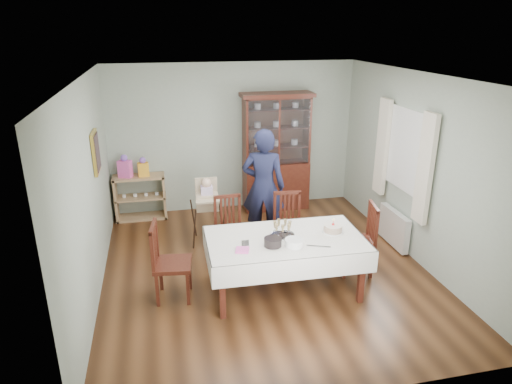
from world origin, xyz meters
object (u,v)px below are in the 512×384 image
object	(u,v)px
chair_end_left	(172,276)
chair_far_left	(230,241)
chair_end_right	(357,252)
chair_far_right	(288,238)
high_chair	(208,217)
champagne_tray	(282,232)
dining_table	(285,264)
birthday_cake	(333,229)
china_cabinet	(276,151)
sideboard	(140,197)
woman	(263,187)
gift_bag_pink	(125,167)
gift_bag_orange	(143,168)

from	to	relation	value
chair_end_left	chair_far_left	bearing A→B (deg)	-37.89
chair_end_left	chair_end_right	size ratio (longest dim) A/B	1.01
chair_far_right	high_chair	bearing A→B (deg)	151.35
chair_far_right	chair_end_right	world-z (taller)	chair_end_right
chair_end_left	champagne_tray	world-z (taller)	chair_end_left
dining_table	birthday_cake	size ratio (longest dim) A/B	7.37
china_cabinet	champagne_tray	size ratio (longest dim) A/B	6.76
dining_table	sideboard	bearing A→B (deg)	122.97
dining_table	woman	size ratio (longest dim) A/B	1.09
dining_table	birthday_cake	bearing A→B (deg)	3.00
chair_far_left	gift_bag_pink	world-z (taller)	gift_bag_pink
chair_far_left	high_chair	bearing A→B (deg)	107.57
birthday_cake	gift_bag_pink	distance (m)	3.93
dining_table	chair_end_left	distance (m)	1.45
dining_table	gift_bag_pink	xyz separation A→B (m)	(-2.08, 2.86, 0.60)
gift_bag_pink	gift_bag_orange	bearing A→B (deg)	0.00
high_chair	gift_bag_orange	bearing A→B (deg)	133.30
chair_far_right	woman	world-z (taller)	woman
chair_far_right	woman	xyz separation A→B (m)	(-0.25, 0.57, 0.64)
chair_far_right	gift_bag_pink	size ratio (longest dim) A/B	2.37
dining_table	chair_far_left	world-z (taller)	chair_far_left
high_chair	birthday_cake	distance (m)	2.25
chair_end_left	chair_end_right	xyz separation A→B (m)	(2.56, 0.10, -0.00)
sideboard	chair_far_left	distance (m)	2.28
sideboard	woman	xyz separation A→B (m)	(1.94, -1.38, 0.53)
sideboard	high_chair	bearing A→B (deg)	-47.52
birthday_cake	chair_end_right	bearing A→B (deg)	24.82
dining_table	chair_end_right	distance (m)	1.16
sideboard	champagne_tray	distance (m)	3.39
gift_bag_orange	china_cabinet	bearing A→B (deg)	-0.04
chair_far_left	chair_end_left	distance (m)	1.25
high_chair	champagne_tray	world-z (taller)	high_chair
dining_table	chair_end_right	world-z (taller)	chair_end_right
china_cabinet	gift_bag_orange	bearing A→B (deg)	179.96
sideboard	chair_far_right	size ratio (longest dim) A/B	0.93
china_cabinet	gift_bag_orange	xyz separation A→B (m)	(-2.40, 0.00, -0.17)
chair_far_left	chair_end_right	distance (m)	1.84
dining_table	high_chair	size ratio (longest dim) A/B	1.91
chair_far_right	champagne_tray	world-z (taller)	chair_far_right
chair_far_left	birthday_cake	xyz separation A→B (m)	(1.20, -0.99, 0.53)
champagne_tray	chair_end_right	bearing A→B (deg)	8.99
chair_end_right	woman	bearing A→B (deg)	-128.99
chair_far_left	gift_bag_orange	bearing A→B (deg)	121.33
sideboard	high_chair	size ratio (longest dim) A/B	0.85
dining_table	high_chair	bearing A→B (deg)	114.97
birthday_cake	gift_bag_orange	world-z (taller)	gift_bag_orange
woman	birthday_cake	distance (m)	1.58
china_cabinet	chair_far_right	distance (m)	2.12
high_chair	gift_bag_orange	xyz separation A→B (m)	(-0.98, 1.15, 0.54)
chair_far_right	gift_bag_orange	distance (m)	2.92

